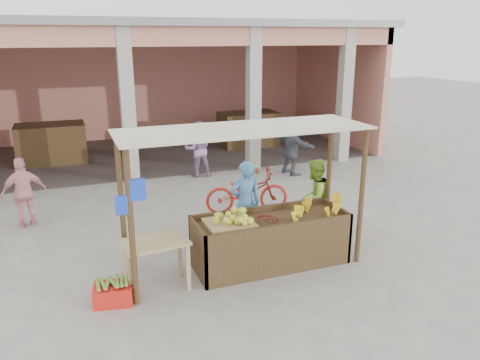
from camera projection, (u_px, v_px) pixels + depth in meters
name	position (u px, v px, depth m)	size (l,w,h in m)	color
ground	(243.00, 268.00, 7.90)	(60.00, 60.00, 0.00)	slate
market_building	(145.00, 70.00, 15.09)	(14.40, 6.40, 4.20)	#CB766A
fruit_stall	(270.00, 242.00, 7.95)	(2.60, 0.95, 0.80)	#4F391F
stall_awning	(241.00, 154.00, 7.37)	(4.09, 1.35, 2.39)	#4F391F
banana_heap	(315.00, 209.00, 8.05)	(1.08, 0.59, 0.20)	yellow
melon_tray	(229.00, 220.00, 7.60)	(0.77, 0.67, 0.20)	tan
berry_heap	(265.00, 217.00, 7.76)	(0.48, 0.39, 0.15)	maroon
side_table	(155.00, 249.00, 7.13)	(1.03, 0.74, 0.78)	tan
papaya_pile	(155.00, 235.00, 7.07)	(0.65, 0.37, 0.19)	#458A2D
red_crate	(113.00, 294.00, 6.85)	(0.55, 0.40, 0.29)	red
plantain_bundle	(112.00, 282.00, 6.79)	(0.45, 0.31, 0.09)	olive
produce_sacks	(263.00, 162.00, 13.33)	(0.82, 0.51, 0.62)	maroon
vendor_blue	(246.00, 200.00, 8.60)	(0.65, 0.47, 1.72)	#4985C6
vendor_green	(314.00, 196.00, 9.01)	(0.78, 0.45, 1.61)	#94BD3A
motorcycle	(247.00, 191.00, 10.27)	(1.92, 0.66, 1.00)	#A02115
shopper_b	(24.00, 190.00, 9.43)	(0.92, 0.49, 1.56)	pink
shopper_d	(292.00, 144.00, 13.05)	(1.61, 0.66, 1.74)	#484955
shopper_f	(198.00, 146.00, 12.86)	(0.83, 0.48, 1.69)	#90739D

